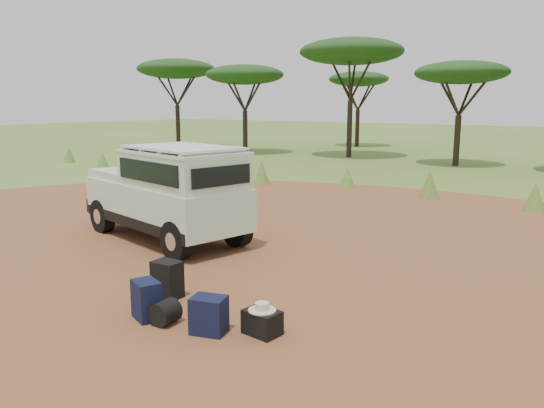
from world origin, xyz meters
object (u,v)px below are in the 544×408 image
Objects in this scene: safari_vehicle at (169,195)px; hard_case at (262,323)px; backpack_black at (167,280)px; backpack_olive at (208,315)px; duffel_navy at (209,315)px; walking_staff at (228,205)px; backpack_navy at (146,300)px.

hard_case is (4.40, -2.65, -0.82)m from safari_vehicle.
backpack_black reaches higher than hard_case.
backpack_olive is 1.02× the size of hard_case.
backpack_black reaches higher than duffel_navy.
safari_vehicle is at bearing 131.10° from backpack_olive.
walking_staff is 3.51× the size of backpack_olive.
safari_vehicle is at bearing -178.12° from walking_staff.
hard_case is (1.55, 0.50, -0.11)m from backpack_navy.
safari_vehicle is 8.22× the size of backpack_navy.
backpack_olive is 0.69m from hard_case.
backpack_black is at bearing -32.76° from safari_vehicle.
safari_vehicle is 3.54m from backpack_black.
walking_staff reaches higher than duffel_navy.
backpack_black is at bearing 139.16° from duffel_navy.
backpack_olive is 0.04m from duffel_navy.
backpack_navy is 1.18× the size of backpack_olive.
backpack_olive is (3.80, -3.00, -0.75)m from safari_vehicle.
walking_staff is 3.56× the size of hard_case.
walking_staff is 3.32× the size of duffel_navy.
backpack_olive is at bearing -25.00° from backpack_black.
hard_case is at bearing -8.37° from backpack_black.
walking_staff is 4.68m from hard_case.
safari_vehicle is at bearing 133.80° from backpack_black.
backpack_black is at bearing 179.29° from hard_case.
backpack_olive is at bearing -144.36° from hard_case.
hard_case is at bearing 38.65° from backpack_navy.
safari_vehicle is 9.68× the size of backpack_olive.
safari_vehicle is 9.83× the size of hard_case.
backpack_navy reaches higher than hard_case.
backpack_navy is 0.97m from backpack_olive.
safari_vehicle is 4.92m from duffel_navy.
backpack_navy is (1.74, -3.77, -0.51)m from walking_staff.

